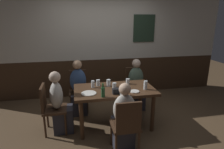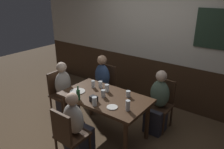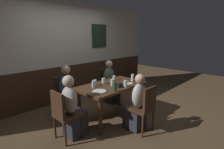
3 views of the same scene
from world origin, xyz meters
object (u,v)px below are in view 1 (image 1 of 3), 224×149
(chair_head_west, at_px, (50,106))
(beer_bottle_green, at_px, (103,92))
(person_right_far, at_px, (136,88))
(person_mid_near, at_px, (123,121))
(condiment_caddy, at_px, (116,91))
(person_left_far, at_px, (79,91))
(beer_glass_half, at_px, (145,85))
(pint_glass_pale, at_px, (109,83))
(beer_glass_tall, at_px, (98,83))
(chair_mid_near, at_px, (126,124))
(plate_white_small, at_px, (135,91))
(pint_glass_stout, at_px, (122,92))
(chair_left_far, at_px, (78,88))
(person_head_west, at_px, (60,107))
(dining_table, at_px, (115,93))
(tumbler_short, at_px, (114,86))
(chair_right_far, at_px, (134,84))
(tumbler_water, at_px, (128,82))
(highball_clear, at_px, (93,85))
(plate_white_large, at_px, (89,93))

(chair_head_west, distance_m, beer_bottle_green, 1.00)
(person_right_far, bearing_deg, beer_bottle_green, -131.96)
(person_mid_near, distance_m, condiment_caddy, 0.54)
(person_left_far, xyz_separation_m, beer_glass_half, (1.17, -0.80, 0.33))
(pint_glass_pale, xyz_separation_m, beer_glass_tall, (-0.19, 0.06, -0.01))
(chair_mid_near, relative_size, condiment_caddy, 8.00)
(person_left_far, height_order, plate_white_small, person_left_far)
(pint_glass_stout, bearing_deg, chair_mid_near, -97.09)
(person_left_far, height_order, person_right_far, person_left_far)
(beer_glass_tall, xyz_separation_m, condiment_caddy, (0.24, -0.45, -0.01))
(chair_left_far, distance_m, person_mid_near, 1.61)
(person_left_far, distance_m, condiment_caddy, 1.12)
(beer_glass_half, bearing_deg, person_mid_near, -136.20)
(person_head_west, xyz_separation_m, plate_white_small, (1.28, -0.22, 0.28))
(chair_head_west, xyz_separation_m, pint_glass_pale, (1.06, 0.15, 0.30))
(dining_table, relative_size, tumbler_short, 12.05)
(chair_left_far, distance_m, condiment_caddy, 1.26)
(chair_right_far, xyz_separation_m, pint_glass_pale, (-0.72, -0.67, 0.30))
(chair_left_far, height_order, beer_glass_half, beer_glass_half)
(person_left_far, height_order, condiment_caddy, person_left_far)
(tumbler_water, bearing_deg, chair_right_far, 61.75)
(chair_right_far, height_order, condiment_caddy, chair_right_far)
(chair_right_far, xyz_separation_m, highball_clear, (-1.01, -0.68, 0.30))
(beer_bottle_green, height_order, plate_white_small, beer_bottle_green)
(beer_glass_tall, xyz_separation_m, highball_clear, (-0.11, -0.07, 0.00))
(tumbler_short, distance_m, pint_glass_stout, 0.30)
(plate_white_large, bearing_deg, person_left_far, 101.14)
(chair_mid_near, xyz_separation_m, chair_right_far, (0.64, 1.64, 0.00))
(beer_glass_half, xyz_separation_m, plate_white_small, (-0.22, -0.07, -0.07))
(plate_white_large, bearing_deg, beer_glass_half, 0.24)
(tumbler_short, bearing_deg, plate_white_small, -30.22)
(chair_left_far, bearing_deg, tumbler_short, -53.73)
(pint_glass_pale, height_order, tumbler_water, pint_glass_pale)
(condiment_caddy, bearing_deg, chair_head_west, 167.77)
(dining_table, xyz_separation_m, plate_white_large, (-0.48, -0.15, 0.10))
(tumbler_water, xyz_separation_m, beer_bottle_green, (-0.57, -0.55, 0.04))
(person_head_west, height_order, tumbler_water, person_head_west)
(condiment_caddy, bearing_deg, tumbler_short, 84.35)
(chair_head_west, xyz_separation_m, person_head_west, (0.16, 0.00, -0.03))
(chair_mid_near, relative_size, beer_bottle_green, 3.82)
(person_head_west, xyz_separation_m, plate_white_large, (0.50, -0.15, 0.28))
(chair_left_far, xyz_separation_m, beer_glass_half, (1.17, -0.97, 0.32))
(beer_glass_half, bearing_deg, person_right_far, 82.66)
(beer_glass_tall, height_order, plate_white_large, beer_glass_tall)
(chair_mid_near, distance_m, person_head_west, 1.27)
(chair_right_far, xyz_separation_m, condiment_caddy, (-0.67, -1.06, 0.29))
(chair_head_west, bearing_deg, highball_clear, 10.27)
(person_head_west, bearing_deg, chair_mid_near, -40.11)
(tumbler_short, distance_m, pint_glass_pale, 0.20)
(person_left_far, height_order, pint_glass_pale, person_left_far)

